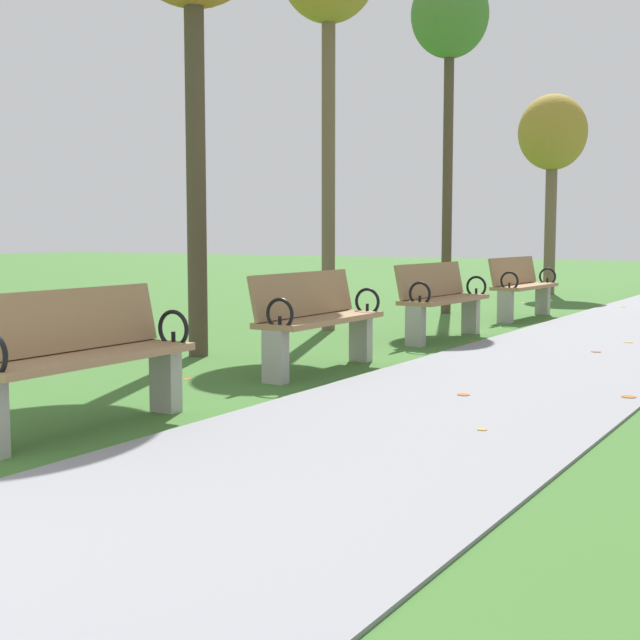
{
  "coord_description": "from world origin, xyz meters",
  "views": [
    {
      "loc": [
        3.64,
        -1.16,
        1.26
      ],
      "look_at": [
        -0.05,
        4.91,
        0.55
      ],
      "focal_mm": 49.29,
      "sensor_mm": 36.0,
      "label": 1
    }
  ],
  "objects_px": {
    "park_bench_4": "(441,298)",
    "tree_3": "(450,23)",
    "park_bench_5": "(522,286)",
    "tree_4": "(553,137)",
    "park_bench_3": "(316,318)",
    "park_bench_2": "(80,356)"
  },
  "relations": [
    {
      "from": "tree_3",
      "to": "park_bench_4",
      "type": "bearing_deg",
      "value": -67.86
    },
    {
      "from": "park_bench_3",
      "to": "park_bench_4",
      "type": "height_order",
      "value": "same"
    },
    {
      "from": "tree_4",
      "to": "tree_3",
      "type": "bearing_deg",
      "value": -90.96
    },
    {
      "from": "park_bench_4",
      "to": "tree_3",
      "type": "height_order",
      "value": "tree_3"
    },
    {
      "from": "park_bench_5",
      "to": "park_bench_2",
      "type": "bearing_deg",
      "value": -90.0
    },
    {
      "from": "park_bench_3",
      "to": "tree_4",
      "type": "distance_m",
      "value": 11.49
    },
    {
      "from": "park_bench_2",
      "to": "park_bench_4",
      "type": "relative_size",
      "value": 0.99
    },
    {
      "from": "park_bench_2",
      "to": "tree_3",
      "type": "distance_m",
      "value": 9.75
    },
    {
      "from": "park_bench_3",
      "to": "park_bench_5",
      "type": "distance_m",
      "value": 5.76
    },
    {
      "from": "park_bench_4",
      "to": "park_bench_2",
      "type": "bearing_deg",
      "value": -90.0
    },
    {
      "from": "park_bench_2",
      "to": "tree_4",
      "type": "relative_size",
      "value": 0.4
    },
    {
      "from": "park_bench_2",
      "to": "park_bench_3",
      "type": "relative_size",
      "value": 1.0
    },
    {
      "from": "park_bench_3",
      "to": "park_bench_4",
      "type": "bearing_deg",
      "value": 90.0
    },
    {
      "from": "park_bench_3",
      "to": "tree_3",
      "type": "distance_m",
      "value": 7.27
    },
    {
      "from": "park_bench_3",
      "to": "park_bench_4",
      "type": "relative_size",
      "value": 0.99
    },
    {
      "from": "tree_4",
      "to": "park_bench_5",
      "type": "bearing_deg",
      "value": -77.34
    },
    {
      "from": "park_bench_5",
      "to": "tree_4",
      "type": "bearing_deg",
      "value": 102.66
    },
    {
      "from": "park_bench_5",
      "to": "tree_3",
      "type": "distance_m",
      "value": 4.15
    },
    {
      "from": "park_bench_2",
      "to": "park_bench_4",
      "type": "bearing_deg",
      "value": 90.0
    },
    {
      "from": "park_bench_4",
      "to": "park_bench_3",
      "type": "bearing_deg",
      "value": -90.0
    },
    {
      "from": "park_bench_4",
      "to": "park_bench_5",
      "type": "xyz_separation_m",
      "value": [
        0.0,
        2.95,
        0.0
      ]
    },
    {
      "from": "tree_3",
      "to": "park_bench_2",
      "type": "bearing_deg",
      "value": -81.7
    }
  ]
}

